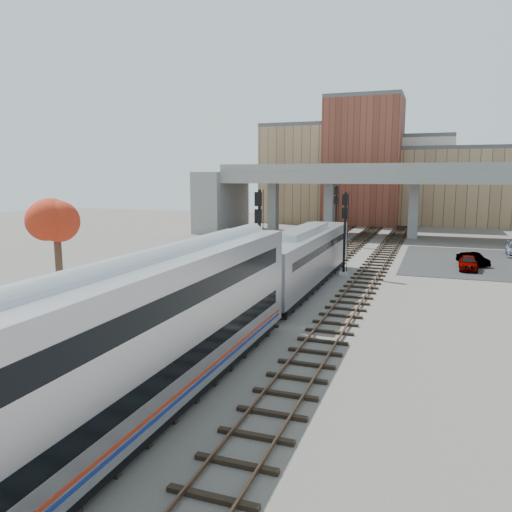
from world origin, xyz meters
The scene contains 15 objects.
ground centered at (0.00, 0.00, 0.00)m, with size 160.00×160.00×0.00m, color #47423D.
platform centered at (-7.25, 0.00, 0.17)m, with size 4.50×60.00×0.35m, color #9E9E99.
yellow_strip centered at (-5.35, 0.00, 0.35)m, with size 0.70×60.00×0.01m, color yellow.
tracks centered at (0.93, 12.50, 0.08)m, with size 10.70×95.00×0.25m.
overpass centered at (4.92, 45.00, 5.81)m, with size 54.00×12.00×9.50m.
buildings_far centered at (1.26, 66.57, 7.88)m, with size 43.00×21.00×20.60m.
parking_lot centered at (14.00, 28.00, 0.02)m, with size 14.00×18.00×0.04m, color black.
locomotive centered at (1.00, 12.01, 2.28)m, with size 3.02×19.05×4.10m.
coach centered at (1.00, -10.59, 2.80)m, with size 3.03×25.00×5.00m.
signal_mast_near centered at (-1.10, 8.50, 3.55)m, with size 0.60×0.64×7.12m.
signal_mast_mid centered at (3.00, 17.35, 3.28)m, with size 0.60×0.64×6.73m.
signal_mast_far centered at (-1.10, 34.83, 3.40)m, with size 0.60×0.64×6.90m.
tree centered at (-11.64, 1.69, 5.15)m, with size 3.60×3.60×6.95m.
car_a centered at (12.62, 23.28, 0.67)m, with size 1.48×3.69×1.26m, color #99999E.
car_b centered at (13.15, 25.87, 0.60)m, with size 1.19×3.41×1.12m, color #99999E.
Camera 1 is at (9.90, -22.31, 8.03)m, focal length 35.00 mm.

